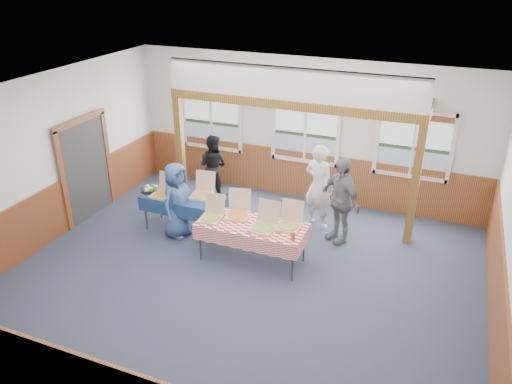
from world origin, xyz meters
TOP-DOWN VIEW (x-y plane):
  - floor at (0.00, 0.00)m, footprint 8.00×8.00m
  - ceiling at (0.00, 0.00)m, footprint 8.00×8.00m
  - wall_back at (0.00, 3.50)m, footprint 8.00×0.00m
  - wall_front at (0.00, -3.50)m, footprint 8.00×0.00m
  - wall_left at (-4.00, 0.00)m, footprint 0.00×8.00m
  - wainscot_back at (0.00, 3.48)m, footprint 7.98×0.05m
  - wainscot_left at (-3.98, 0.00)m, footprint 0.05×6.98m
  - wainscot_right at (3.98, 0.00)m, footprint 0.05×6.98m
  - cased_opening at (-3.96, 0.90)m, footprint 0.06×1.30m
  - window_left at (-2.30, 3.46)m, footprint 1.56×0.10m
  - window_mid at (0.00, 3.46)m, footprint 1.56×0.10m
  - window_right at (2.30, 3.46)m, footprint 1.56×0.10m
  - post_left at (-2.50, 2.30)m, footprint 0.15×0.15m
  - post_right at (2.50, 2.30)m, footprint 0.15×0.15m
  - cross_beam at (0.00, 2.30)m, footprint 5.15×0.18m
  - table_left at (-1.76, 1.06)m, footprint 1.67×0.79m
  - table_right at (-0.06, 0.54)m, footprint 2.12×1.62m
  - pizza_box_a at (-2.16, 0.96)m, footprint 0.40×0.48m
  - pizza_box_b at (-1.42, 1.23)m, footprint 0.46×0.54m
  - pizza_box_c at (-0.81, 0.44)m, footprint 0.41×0.49m
  - pizza_box_d at (-0.42, 0.73)m, footprint 0.51×0.58m
  - pizza_box_e at (0.20, 0.46)m, footprint 0.45×0.54m
  - pizza_box_f at (0.59, 0.68)m, footprint 0.41×0.50m
  - veggie_tray at (-2.51, 1.06)m, footprint 0.42×0.42m
  - drink_glass at (0.79, 0.29)m, footprint 0.07×0.07m
  - woman_white at (0.68, 2.27)m, footprint 0.75×0.61m
  - woman_black at (-1.96, 2.77)m, footprint 0.76×0.62m
  - man_blue at (-1.77, 0.84)m, footprint 0.59×0.82m
  - person_grey at (1.22, 1.87)m, footprint 1.07×0.95m

SIDE VIEW (x-z plane):
  - floor at x=0.00m, z-range 0.00..0.00m
  - wainscot_back at x=0.00m, z-range 0.00..1.10m
  - wainscot_left at x=-3.98m, z-range 0.00..1.10m
  - wainscot_right at x=3.98m, z-range 0.00..1.10m
  - table_left at x=-1.76m, z-range 0.31..1.07m
  - table_right at x=-0.06m, z-range 0.32..1.08m
  - woman_black at x=-1.96m, z-range 0.00..1.48m
  - man_blue at x=-1.77m, z-range 0.00..1.54m
  - veggie_tray at x=-2.51m, z-range 0.74..0.84m
  - pizza_box_c at x=-0.81m, z-range 0.61..1.03m
  - pizza_box_a at x=-2.16m, z-range 0.61..1.03m
  - pizza_box_f at x=0.59m, z-range 0.61..1.04m
  - pizza_box_b at x=-1.42m, z-range 0.60..1.05m
  - pizza_box_d at x=-0.42m, z-range 0.60..1.05m
  - pizza_box_e at x=0.20m, z-range 0.60..1.05m
  - drink_glass at x=0.79m, z-range 0.76..0.91m
  - person_grey at x=1.22m, z-range 0.00..1.74m
  - woman_white at x=0.68m, z-range 0.00..1.78m
  - cased_opening at x=-3.96m, z-range 0.00..2.10m
  - post_left at x=-2.50m, z-range 0.00..2.40m
  - post_right at x=2.50m, z-range 0.00..2.40m
  - wall_back at x=0.00m, z-range -2.40..5.60m
  - wall_front at x=0.00m, z-range -2.40..5.60m
  - wall_left at x=-4.00m, z-range -2.40..5.60m
  - window_left at x=-2.30m, z-range 0.95..2.41m
  - window_mid at x=0.00m, z-range 0.95..2.41m
  - window_right at x=2.30m, z-range 0.95..2.41m
  - cross_beam at x=0.00m, z-range 2.40..2.58m
  - ceiling at x=0.00m, z-range 3.20..3.20m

